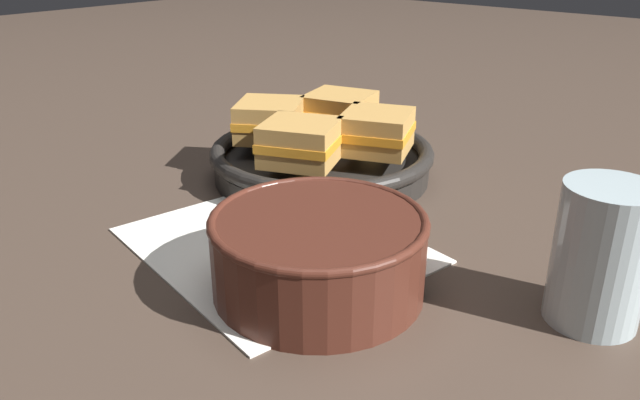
{
  "coord_description": "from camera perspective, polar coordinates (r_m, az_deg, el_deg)",
  "views": [
    {
      "loc": [
        0.34,
        -0.37,
        0.28
      ],
      "look_at": [
        -0.02,
        0.05,
        0.04
      ],
      "focal_mm": 35.0,
      "sensor_mm": 36.0,
      "label": 1
    }
  ],
  "objects": [
    {
      "name": "soup_bowl",
      "position": [
        0.51,
        -0.15,
        -4.5
      ],
      "size": [
        0.18,
        0.18,
        0.07
      ],
      "color": "#4C2319",
      "rests_on": "ground_plane"
    },
    {
      "name": "skillet",
      "position": [
        0.76,
        0.19,
        3.73
      ],
      "size": [
        0.27,
        0.36,
        0.04
      ],
      "color": "black",
      "rests_on": "ground_plane"
    },
    {
      "name": "sandwich_near_right",
      "position": [
        0.69,
        -1.8,
        5.29
      ],
      "size": [
        0.11,
        0.1,
        0.05
      ],
      "rotation": [
        0.0,
        0.0,
        6.69
      ],
      "color": "#C18E47",
      "rests_on": "skillet"
    },
    {
      "name": "drinking_glass",
      "position": [
        0.51,
        24.29,
        -4.63
      ],
      "size": [
        0.07,
        0.07,
        0.11
      ],
      "color": "silver",
      "rests_on": "ground_plane"
    },
    {
      "name": "spoon",
      "position": [
        0.56,
        -2.46,
        -5.63
      ],
      "size": [
        0.15,
        0.12,
        0.01
      ],
      "rotation": [
        0.0,
        0.0,
        -0.66
      ],
      "color": "#B7B7BC",
      "rests_on": "napkin"
    },
    {
      "name": "sandwich_far_left",
      "position": [
        0.73,
        5.2,
        6.26
      ],
      "size": [
        0.1,
        0.1,
        0.05
      ],
      "rotation": [
        0.0,
        0.0,
        8.25
      ],
      "color": "#C18E47",
      "rests_on": "skillet"
    },
    {
      "name": "sandwich_far_right",
      "position": [
        0.81,
        1.83,
        8.11
      ],
      "size": [
        0.1,
        0.1,
        0.05
      ],
      "rotation": [
        0.0,
        0.0,
        9.69
      ],
      "color": "#C18E47",
      "rests_on": "skillet"
    },
    {
      "name": "ground_plane",
      "position": [
        0.58,
        -1.34,
        -5.43
      ],
      "size": [
        4.0,
        4.0,
        0.0
      ],
      "primitive_type": "plane",
      "color": "#47382D"
    },
    {
      "name": "sandwich_near_left",
      "position": [
        0.77,
        -4.61,
        7.3
      ],
      "size": [
        0.11,
        0.11,
        0.05
      ],
      "rotation": [
        0.0,
        0.0,
        5.28
      ],
      "color": "#C18E47",
      "rests_on": "skillet"
    },
    {
      "name": "napkin",
      "position": [
        0.6,
        -4.09,
        -3.97
      ],
      "size": [
        0.3,
        0.27,
        0.0
      ],
      "color": "white",
      "rests_on": "ground_plane"
    }
  ]
}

